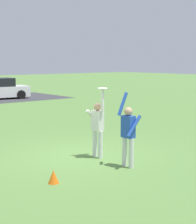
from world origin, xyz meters
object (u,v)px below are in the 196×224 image
at_px(person_catcher, 98,125).
at_px(person_defender, 128,132).
at_px(frisbee_disc, 103,88).
at_px(parked_car_white, 0,89).
at_px(field_cone_orange, 53,177).

bearing_deg(person_catcher, person_defender, -0.00).
bearing_deg(person_catcher, frisbee_disc, -0.00).
distance_m(person_catcher, frisbee_disc, 1.13).
relative_size(person_defender, parked_car_white, 0.48).
distance_m(person_defender, field_cone_orange, 2.45).
height_order(person_defender, parked_car_white, person_defender).
bearing_deg(person_defender, person_catcher, 0.00).
bearing_deg(frisbee_disc, field_cone_orange, -158.63).
xyz_separation_m(person_defender, frisbee_disc, (0.01, 1.07, 1.11)).
height_order(person_catcher, parked_car_white, person_catcher).
height_order(person_catcher, person_defender, person_catcher).
distance_m(parked_car_white, field_cone_orange, 20.52).
xyz_separation_m(frisbee_disc, parked_car_white, (5.35, 18.12, -1.37)).
xyz_separation_m(parked_car_white, field_cone_orange, (-7.66, -19.03, -0.57)).
height_order(person_catcher, field_cone_orange, person_catcher).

